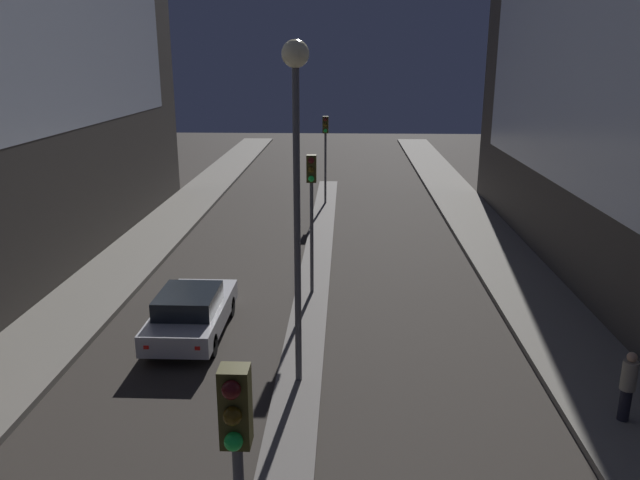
{
  "coord_description": "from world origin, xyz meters",
  "views": [
    {
      "loc": [
        1.13,
        -1.74,
        7.96
      ],
      "look_at": [
        0.07,
        23.54,
        0.5
      ],
      "focal_mm": 35.0,
      "sensor_mm": 36.0,
      "label": 1
    }
  ],
  "objects_px": {
    "pedestrian_on_right_sidewalk": "(628,384)",
    "traffic_light_mid": "(312,194)",
    "traffic_light_far": "(325,140)",
    "car_left_lane": "(191,312)",
    "street_lamp": "(296,141)",
    "traffic_light_near": "(238,475)"
  },
  "relations": [
    {
      "from": "street_lamp",
      "to": "car_left_lane",
      "type": "xyz_separation_m",
      "value": [
        -3.37,
        2.73,
        -5.39
      ]
    },
    {
      "from": "traffic_light_near",
      "to": "pedestrian_on_right_sidewalk",
      "type": "xyz_separation_m",
      "value": [
        7.37,
        6.79,
        -2.56
      ]
    },
    {
      "from": "traffic_light_mid",
      "to": "street_lamp",
      "type": "distance_m",
      "value": 6.58
    },
    {
      "from": "car_left_lane",
      "to": "pedestrian_on_right_sidewalk",
      "type": "height_order",
      "value": "pedestrian_on_right_sidewalk"
    },
    {
      "from": "street_lamp",
      "to": "pedestrian_on_right_sidewalk",
      "type": "height_order",
      "value": "street_lamp"
    },
    {
      "from": "traffic_light_near",
      "to": "traffic_light_mid",
      "type": "bearing_deg",
      "value": 90.0
    },
    {
      "from": "street_lamp",
      "to": "car_left_lane",
      "type": "height_order",
      "value": "street_lamp"
    },
    {
      "from": "pedestrian_on_right_sidewalk",
      "to": "street_lamp",
      "type": "bearing_deg",
      "value": 167.87
    },
    {
      "from": "pedestrian_on_right_sidewalk",
      "to": "car_left_lane",
      "type": "bearing_deg",
      "value": 158.1
    },
    {
      "from": "traffic_light_mid",
      "to": "traffic_light_far",
      "type": "xyz_separation_m",
      "value": [
        0.0,
        13.71,
        0.0
      ]
    },
    {
      "from": "traffic_light_far",
      "to": "street_lamp",
      "type": "height_order",
      "value": "street_lamp"
    },
    {
      "from": "street_lamp",
      "to": "traffic_light_far",
      "type": "bearing_deg",
      "value": 90.0
    },
    {
      "from": "traffic_light_far",
      "to": "car_left_lane",
      "type": "distance_m",
      "value": 17.62
    },
    {
      "from": "traffic_light_far",
      "to": "pedestrian_on_right_sidewalk",
      "type": "bearing_deg",
      "value": -70.98
    },
    {
      "from": "traffic_light_near",
      "to": "pedestrian_on_right_sidewalk",
      "type": "height_order",
      "value": "traffic_light_near"
    },
    {
      "from": "traffic_light_far",
      "to": "car_left_lane",
      "type": "relative_size",
      "value": 1.06
    },
    {
      "from": "street_lamp",
      "to": "pedestrian_on_right_sidewalk",
      "type": "bearing_deg",
      "value": -12.13
    },
    {
      "from": "traffic_light_far",
      "to": "street_lamp",
      "type": "xyz_separation_m",
      "value": [
        0.0,
        -19.79,
        2.53
      ]
    },
    {
      "from": "street_lamp",
      "to": "pedestrian_on_right_sidewalk",
      "type": "relative_size",
      "value": 4.98
    },
    {
      "from": "pedestrian_on_right_sidewalk",
      "to": "traffic_light_mid",
      "type": "bearing_deg",
      "value": 133.87
    },
    {
      "from": "car_left_lane",
      "to": "traffic_light_mid",
      "type": "bearing_deg",
      "value": 44.85
    },
    {
      "from": "street_lamp",
      "to": "pedestrian_on_right_sidewalk",
      "type": "xyz_separation_m",
      "value": [
        7.37,
        -1.58,
        -5.09
      ]
    }
  ]
}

